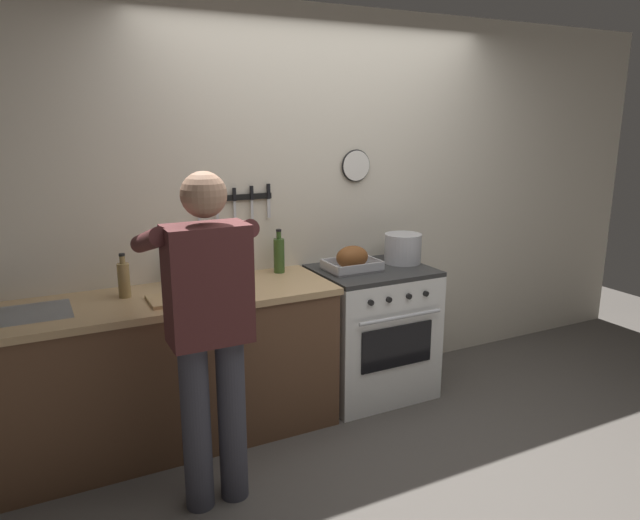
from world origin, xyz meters
TOP-DOWN VIEW (x-y plane):
  - ground_plane at (0.00, 0.00)m, footprint 8.00×8.00m
  - wall_back at (0.00, 1.35)m, footprint 6.00×0.13m
  - counter_block at (-1.21, 0.99)m, footprint 2.03×0.65m
  - stove at (0.22, 0.99)m, footprint 0.76×0.67m
  - person_cook at (-1.11, 0.32)m, footprint 0.51×0.63m
  - roasting_pan at (0.07, 1.01)m, footprint 0.35×0.26m
  - stock_pot at (0.49, 1.03)m, footprint 0.26×0.26m
  - cutting_board at (-1.10, 0.88)m, footprint 0.36×0.24m
  - bottle_olive_oil at (-0.38, 1.18)m, footprint 0.07×0.07m
  - bottle_wine_red at (-0.78, 1.21)m, footprint 0.08×0.08m
  - bottle_vinegar at (-1.37, 1.07)m, footprint 0.07×0.07m
  - bottle_dish_soap at (-1.06, 1.22)m, footprint 0.07×0.07m
  - bottle_hot_sauce at (-0.94, 1.03)m, footprint 0.05×0.05m

SIDE VIEW (x-z plane):
  - ground_plane at x=0.00m, z-range 0.00..0.00m
  - stove at x=0.22m, z-range 0.00..0.90m
  - counter_block at x=-1.21m, z-range 0.01..0.91m
  - cutting_board at x=-1.10m, z-range 0.90..0.92m
  - person_cook at x=-1.11m, z-range 0.12..1.78m
  - bottle_hot_sauce at x=-0.94m, z-range 0.89..1.04m
  - roasting_pan at x=0.07m, z-range 0.89..1.06m
  - bottle_dish_soap at x=-1.06m, z-range 0.88..1.11m
  - stock_pot at x=0.49m, z-range 0.90..1.10m
  - bottle_vinegar at x=-1.37m, z-range 0.88..1.13m
  - bottle_olive_oil at x=-0.38m, z-range 0.88..1.16m
  - bottle_wine_red at x=-0.78m, z-range 0.87..1.21m
  - wall_back at x=0.00m, z-range 0.00..2.60m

